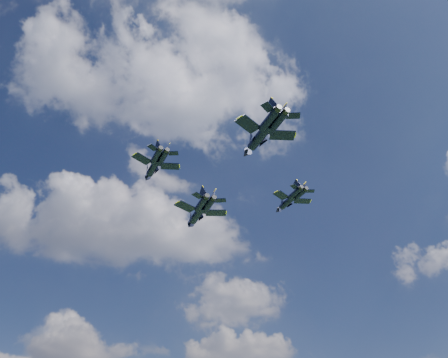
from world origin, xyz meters
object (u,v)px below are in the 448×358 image
Objects in this scene: jet_left at (153,168)px; jet_right at (287,202)px; jet_slot at (259,138)px; jet_lead at (197,215)px.

jet_right is at bearing 0.80° from jet_left.
jet_right is 24.63m from jet_slot.
jet_right is (21.98, -7.36, 0.83)m from jet_lead.
jet_slot is (-11.08, -21.95, 1.37)m from jet_right.
jet_left is 0.78× the size of jet_slot.
jet_lead reaches higher than jet_left.
jet_right is at bearing 44.90° from jet_slot.
jet_lead is 23.20m from jet_right.
jet_lead is at bearing 41.44° from jet_left.
jet_left is (-10.91, -19.07, 0.11)m from jet_lead.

